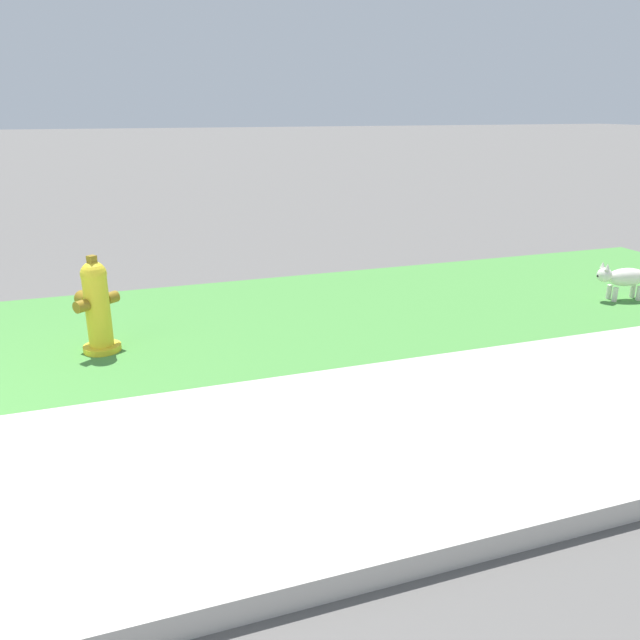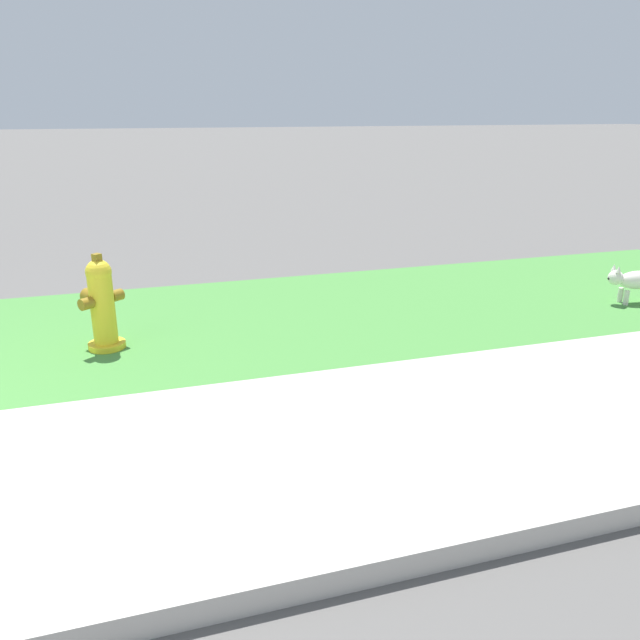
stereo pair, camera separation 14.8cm
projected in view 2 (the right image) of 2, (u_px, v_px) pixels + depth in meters
name	position (u px, v px, depth m)	size (l,w,h in m)	color
fire_hydrant_by_grass_verge	(102.00, 304.00, 4.78)	(0.34, 0.33, 0.76)	yellow
small_white_dog	(634.00, 281.00, 5.94)	(0.55, 0.24, 0.38)	silver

